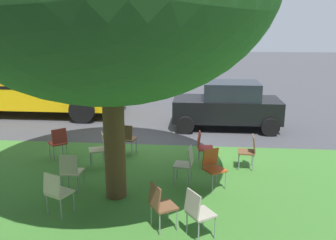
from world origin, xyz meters
The scene contains 14 objects.
ground centered at (0.00, 0.00, 0.00)m, with size 80.00×80.00×0.00m, color #424247.
grass_verge centered at (0.00, 3.20, 0.00)m, with size 48.00×6.00×0.01m, color #3D752D.
chair_0 centered at (2.41, 1.61, 0.52)m, with size 0.59×0.59×0.88m.
chair_1 centered at (-1.39, 5.04, 0.52)m, with size 0.58×0.58×0.88m.
chair_2 centered at (-1.49, 1.62, 0.52)m, with size 0.45×0.44×0.88m.
chair_3 centered at (1.17, 1.97, 0.52)m, with size 0.54×0.54×0.88m.
chair_4 centered at (-0.72, 4.84, 0.52)m, with size 0.57×0.57×0.88m.
chair_5 centered at (-2.66, 1.82, 0.52)m, with size 0.46×0.45×0.88m.
chair_6 centered at (-1.71, 2.99, 0.52)m, with size 0.58×0.58×0.88m.
chair_7 centered at (1.38, 3.51, 0.52)m, with size 0.44×0.44×0.88m.
chair_8 centered at (-1.10, 2.83, 0.52)m, with size 0.47×0.47×0.88m.
chair_9 centered at (1.29, 4.51, 0.52)m, with size 0.55×0.55×0.88m.
chair_10 centered at (0.63, 1.09, 0.52)m, with size 0.49×0.49×0.88m.
parked_car centered at (-2.36, -1.91, 0.84)m, with size 3.70×1.92×1.65m.
Camera 1 is at (-1.37, 10.50, 3.56)m, focal length 38.15 mm.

